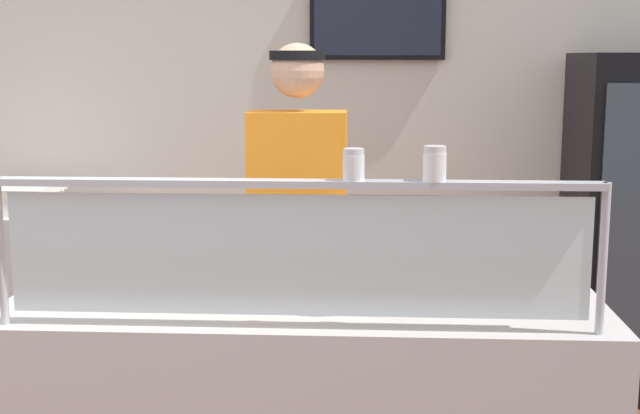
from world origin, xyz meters
name	(u,v)px	position (x,y,z in m)	size (l,w,h in m)	color
shop_rear_unit	(334,120)	(0.94, 2.58, 1.36)	(6.28, 0.13, 2.70)	silver
sneeze_guard	(296,235)	(0.94, 0.06, 1.22)	(1.70, 0.06, 0.42)	#B2B5BC
pizza_tray	(320,291)	(0.99, 0.40, 0.97)	(0.45, 0.45, 0.04)	#9EA0A8
pizza_server	(324,286)	(1.00, 0.38, 0.99)	(0.07, 0.28, 0.01)	#ADAFB7
parmesan_shaker	(354,167)	(1.10, 0.06, 1.41)	(0.06, 0.06, 0.09)	white
pepper_flake_shaker	(435,166)	(1.32, 0.06, 1.42)	(0.06, 0.06, 0.10)	white
worker_figure	(299,237)	(0.87, 1.06, 1.01)	(0.41, 0.50, 1.76)	#23232D
prep_shelf	(20,295)	(-0.71, 2.09, 0.46)	(0.70, 0.55, 0.91)	#B7BABF
pizza_box_stack	(15,198)	(-0.71, 2.09, 0.98)	(0.43, 0.43, 0.13)	silver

